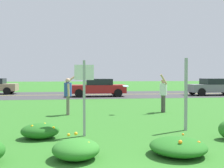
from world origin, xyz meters
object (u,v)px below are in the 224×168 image
object	(u,v)px
person_catcher_white_shirt	(163,92)
car_red_center_left	(98,87)
car_gray_leftmost	(214,87)
sign_post_near_path	(84,90)
frisbee_pale_blue	(126,86)
sign_post_by_roadside	(186,94)
person_thrower_blue_shirt	(68,93)

from	to	relation	value
person_catcher_white_shirt	car_red_center_left	bearing A→B (deg)	102.23
car_gray_leftmost	sign_post_near_path	bearing A→B (deg)	-129.22
sign_post_near_path	car_red_center_left	xyz separation A→B (m)	(1.76, 14.60, -0.60)
frisbee_pale_blue	car_gray_leftmost	distance (m)	14.24
person_catcher_white_shirt	frisbee_pale_blue	size ratio (longest dim) A/B	6.59
car_gray_leftmost	frisbee_pale_blue	bearing A→B (deg)	-133.79
sign_post_near_path	frisbee_pale_blue	xyz separation A→B (m)	(2.07, 4.32, -0.08)
sign_post_by_roadside	person_thrower_blue_shirt	xyz separation A→B (m)	(-3.79, 3.99, -0.18)
sign_post_near_path	person_thrower_blue_shirt	world-z (taller)	sign_post_near_path
sign_post_near_path	person_thrower_blue_shirt	bearing A→B (deg)	96.89
person_thrower_blue_shirt	car_gray_leftmost	size ratio (longest dim) A/B	0.39
person_thrower_blue_shirt	car_red_center_left	distance (m)	10.48
car_red_center_left	frisbee_pale_blue	bearing A→B (deg)	-88.27
sign_post_near_path	person_catcher_white_shirt	world-z (taller)	sign_post_near_path
frisbee_pale_blue	car_gray_leftmost	xyz separation A→B (m)	(9.85, 10.27, -0.52)
car_gray_leftmost	person_catcher_white_shirt	bearing A→B (deg)	-128.55
sign_post_near_path	sign_post_by_roadside	xyz separation A→B (m)	(3.26, 0.38, -0.19)
person_thrower_blue_shirt	car_gray_leftmost	distance (m)	16.11
sign_post_by_roadside	person_catcher_white_shirt	world-z (taller)	sign_post_by_roadside
sign_post_near_path	person_thrower_blue_shirt	distance (m)	4.42
sign_post_near_path	car_gray_leftmost	world-z (taller)	sign_post_near_path
sign_post_by_roadside	car_red_center_left	xyz separation A→B (m)	(-1.51, 14.21, -0.42)
person_thrower_blue_shirt	car_red_center_left	world-z (taller)	person_thrower_blue_shirt
person_thrower_blue_shirt	car_red_center_left	xyz separation A→B (m)	(2.28, 10.22, -0.24)
car_gray_leftmost	car_red_center_left	bearing A→B (deg)	180.00
sign_post_near_path	car_red_center_left	world-z (taller)	sign_post_near_path
frisbee_pale_blue	person_catcher_white_shirt	bearing A→B (deg)	7.71
frisbee_pale_blue	car_red_center_left	distance (m)	10.29
person_catcher_white_shirt	car_red_center_left	distance (m)	10.26
sign_post_near_path	person_catcher_white_shirt	size ratio (longest dim) A/B	1.21
car_gray_leftmost	sign_post_by_roadside	bearing A→B (deg)	-121.33
sign_post_near_path	person_catcher_white_shirt	distance (m)	6.04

